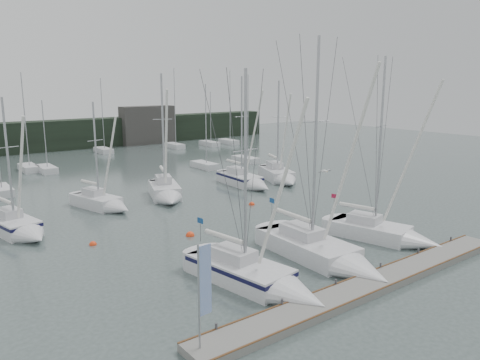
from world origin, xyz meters
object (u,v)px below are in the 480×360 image
sailboat_mid_c (166,194)px  dock_banner (203,286)px  sailboat_near_left (262,280)px  sailboat_mid_a (20,229)px  sailboat_mid_d (247,181)px  buoy_a (190,236)px  sailboat_near_center (331,257)px  buoy_b (252,205)px  buoy_c (93,245)px  sailboat_mid_e (281,177)px  sailboat_mid_b (106,204)px  sailboat_near_right (392,235)px

sailboat_mid_c → dock_banner: 27.34m
sailboat_near_left → sailboat_mid_a: sailboat_near_left is taller
sailboat_mid_d → buoy_a: bearing=-138.9°
sailboat_near_center → buoy_b: 15.59m
buoy_a → buoy_c: 7.03m
sailboat_mid_e → sailboat_mid_c: bearing=-160.1°
sailboat_mid_a → sailboat_mid_d: sailboat_mid_d is taller
buoy_a → dock_banner: 16.18m
sailboat_mid_c → sailboat_mid_e: 14.72m
sailboat_mid_a → buoy_b: 19.91m
sailboat_near_left → buoy_b: (10.99, 14.79, -0.58)m
sailboat_mid_a → buoy_b: sailboat_mid_a is taller
buoy_b → dock_banner: size_ratio=0.12×
sailboat_mid_b → buoy_c: 9.63m
sailboat_mid_d → sailboat_mid_e: bearing=-0.8°
sailboat_mid_a → sailboat_mid_d: bearing=-3.8°
buoy_a → sailboat_near_left: bearing=-98.8°
sailboat_near_right → sailboat_mid_d: sailboat_near_right is taller
sailboat_near_center → sailboat_mid_d: bearing=67.8°
sailboat_mid_d → sailboat_mid_e: size_ratio=1.04×
sailboat_near_right → buoy_a: (-10.99, 10.02, -0.52)m
sailboat_near_left → sailboat_mid_c: sailboat_mid_c is taller
sailboat_mid_a → sailboat_mid_b: size_ratio=1.07×
sailboat_near_left → sailboat_near_right: bearing=-6.9°
buoy_a → dock_banner: (-7.67, -13.90, 3.12)m
sailboat_mid_e → sailboat_mid_b: bearing=-160.4°
sailboat_mid_a → buoy_c: 6.35m
sailboat_near_right → sailboat_mid_a: 27.61m
sailboat_mid_a → buoy_a: bearing=-47.8°
sailboat_mid_e → buoy_a: size_ratio=18.82×
buoy_b → buoy_a: bearing=-155.2°
sailboat_near_right → buoy_a: bearing=122.7°
sailboat_mid_d → buoy_a: 17.52m
sailboat_mid_d → sailboat_near_left: bearing=-122.8°
sailboat_near_left → buoy_c: (-4.97, 12.93, -0.58)m
buoy_a → buoy_c: size_ratio=1.25×
sailboat_near_center → dock_banner: bearing=-161.0°
buoy_b → buoy_c: buoy_b is taller
sailboat_near_right → buoy_b: (-1.62, 14.34, -0.52)m
sailboat_near_center → buoy_a: sailboat_near_center is taller
sailboat_near_center → sailboat_mid_d: size_ratio=1.19×
sailboat_mid_e → sailboat_mid_d: bearing=-162.7°
buoy_a → dock_banner: dock_banner is taller
sailboat_near_center → dock_banner: 12.61m
sailboat_mid_a → dock_banner: 21.82m
sailboat_near_center → sailboat_mid_d: sailboat_near_center is taller
sailboat_near_left → sailboat_mid_b: bearing=82.8°
sailboat_mid_c → dock_banner: size_ratio=2.83×
buoy_b → dock_banner: 25.15m
sailboat_mid_b → sailboat_mid_a: bearing=-172.1°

